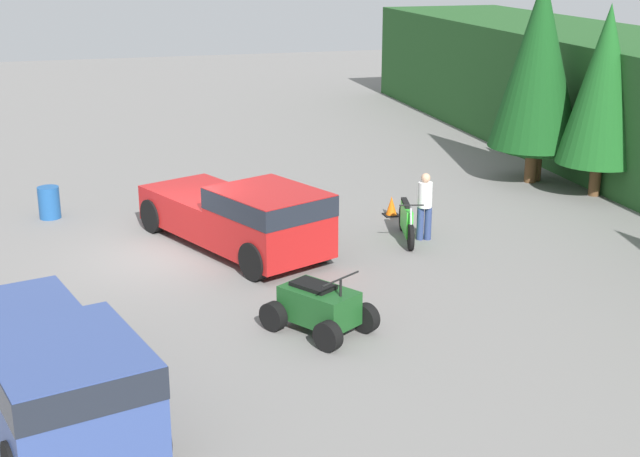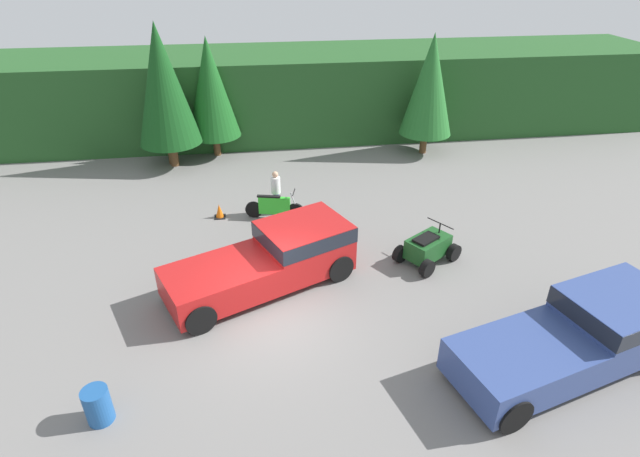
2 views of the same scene
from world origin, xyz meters
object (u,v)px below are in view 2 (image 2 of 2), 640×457
object	(u,v)px
dirt_bike	(275,207)
quad_atv	(428,248)
pickup_truck_red	(275,256)
traffic_cone	(220,211)
steel_barrel	(98,405)
rider_person	(276,191)
pickup_truck_second	(583,333)

from	to	relation	value
dirt_bike	quad_atv	xyz separation A→B (m)	(4.81, -3.63, 0.01)
quad_atv	pickup_truck_red	bearing A→B (deg)	152.34
pickup_truck_red	traffic_cone	distance (m)	4.92
dirt_bike	steel_barrel	world-z (taller)	dirt_bike
quad_atv	dirt_bike	bearing A→B (deg)	109.58
dirt_bike	rider_person	distance (m)	0.65
dirt_bike	traffic_cone	size ratio (longest dim) A/B	4.05
traffic_cone	steel_barrel	size ratio (longest dim) A/B	0.62
pickup_truck_second	dirt_bike	size ratio (longest dim) A/B	2.79
pickup_truck_second	pickup_truck_red	bearing A→B (deg)	133.35
quad_atv	steel_barrel	size ratio (longest dim) A/B	2.71
quad_atv	rider_person	size ratio (longest dim) A/B	1.37
rider_person	pickup_truck_red	bearing A→B (deg)	-82.17
pickup_truck_red	traffic_cone	world-z (taller)	pickup_truck_red
pickup_truck_red	quad_atv	xyz separation A→B (m)	(5.02, 0.50, -0.45)
rider_person	steel_barrel	xyz separation A→B (m)	(-4.48, -9.20, -0.50)
pickup_truck_red	steel_barrel	xyz separation A→B (m)	(-4.17, -4.63, -0.50)
pickup_truck_red	dirt_bike	world-z (taller)	pickup_truck_red
quad_atv	steel_barrel	xyz separation A→B (m)	(-9.19, -5.14, -0.05)
quad_atv	steel_barrel	bearing A→B (deg)	175.80
pickup_truck_red	dirt_bike	distance (m)	4.16
quad_atv	traffic_cone	bearing A→B (deg)	116.63
pickup_truck_red	dirt_bike	bearing A→B (deg)	62.93
pickup_truck_red	pickup_truck_second	world-z (taller)	same
pickup_truck_red	traffic_cone	xyz separation A→B (m)	(-1.89, 4.49, -0.69)
quad_atv	steel_barrel	distance (m)	10.53
steel_barrel	pickup_truck_second	bearing A→B (deg)	1.01
dirt_bike	quad_atv	size ratio (longest dim) A/B	0.94
dirt_bike	rider_person	xyz separation A→B (m)	(0.10, 0.44, 0.47)
dirt_bike	steel_barrel	distance (m)	9.80
steel_barrel	traffic_cone	bearing A→B (deg)	75.94
pickup_truck_second	steel_barrel	xyz separation A→B (m)	(-11.44, -0.20, -0.50)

